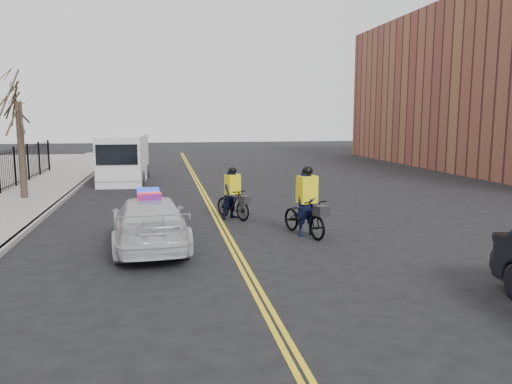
{
  "coord_description": "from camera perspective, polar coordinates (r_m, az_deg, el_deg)",
  "views": [
    {
      "loc": [
        -1.8,
        -12.2,
        3.5
      ],
      "look_at": [
        0.89,
        2.24,
        1.3
      ],
      "focal_mm": 35.0,
      "sensor_mm": 36.0,
      "label": 1
    }
  ],
  "objects": [
    {
      "name": "ground",
      "position": [
        12.82,
        -2.1,
        -7.33
      ],
      "size": [
        120.0,
        120.0,
        0.0
      ],
      "primitive_type": "plane",
      "color": "black",
      "rests_on": "ground"
    },
    {
      "name": "center_line_left",
      "position": [
        20.57,
        -5.61,
        -1.3
      ],
      "size": [
        0.1,
        60.0,
        0.01
      ],
      "primitive_type": "cube",
      "color": "yellow",
      "rests_on": "ground"
    },
    {
      "name": "center_line_right",
      "position": [
        20.59,
        -5.17,
        -1.29
      ],
      "size": [
        0.1,
        60.0,
        0.01
      ],
      "primitive_type": "cube",
      "color": "yellow",
      "rests_on": "ground"
    },
    {
      "name": "sidewalk",
      "position": [
        21.27,
        -25.96,
        -1.62
      ],
      "size": [
        3.0,
        60.0,
        0.15
      ],
      "primitive_type": "cube",
      "color": "gray",
      "rests_on": "ground"
    },
    {
      "name": "curb",
      "position": [
        20.92,
        -22.0,
        -1.54
      ],
      "size": [
        0.2,
        60.0,
        0.15
      ],
      "primitive_type": "cube",
      "color": "gray",
      "rests_on": "ground"
    },
    {
      "name": "street_tree",
      "position": [
        22.95,
        -25.45,
        7.79
      ],
      "size": [
        3.2,
        3.2,
        4.8
      ],
      "color": "#32281D",
      "rests_on": "sidewalk"
    },
    {
      "name": "police_cruiser",
      "position": [
        13.83,
        -12.07,
        -3.34
      ],
      "size": [
        2.28,
        4.92,
        1.55
      ],
      "rotation": [
        0.0,
        0.0,
        3.21
      ],
      "color": "silver",
      "rests_on": "ground"
    },
    {
      "name": "cargo_van",
      "position": [
        28.13,
        -14.87,
        3.62
      ],
      "size": [
        2.54,
        6.15,
        2.54
      ],
      "rotation": [
        0.0,
        0.0,
        -0.04
      ],
      "color": "white",
      "rests_on": "ground"
    },
    {
      "name": "cyclist_near",
      "position": [
        14.93,
        5.84,
        -2.22
      ],
      "size": [
        1.35,
        2.26,
        2.1
      ],
      "rotation": [
        0.0,
        0.0,
        0.3
      ],
      "color": "black",
      "rests_on": "ground"
    },
    {
      "name": "cyclist_far",
      "position": [
        17.3,
        -2.66,
        -0.74
      ],
      "size": [
        1.33,
        1.82,
        1.83
      ],
      "rotation": [
        0.0,
        0.0,
        0.52
      ],
      "color": "black",
      "rests_on": "ground"
    }
  ]
}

